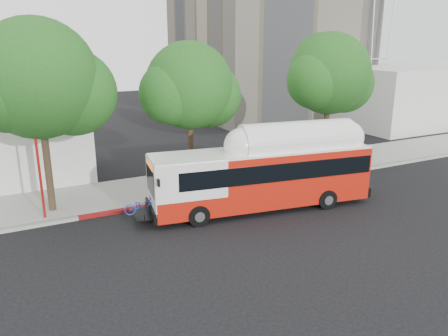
% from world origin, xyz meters
% --- Properties ---
extents(ground, '(120.00, 120.00, 0.00)m').
position_xyz_m(ground, '(0.00, 0.00, 0.00)').
color(ground, black).
rests_on(ground, ground).
extents(sidewalk, '(60.00, 5.00, 0.15)m').
position_xyz_m(sidewalk, '(0.00, 6.50, 0.07)').
color(sidewalk, gray).
rests_on(sidewalk, ground).
extents(curb_strip, '(60.00, 0.30, 0.15)m').
position_xyz_m(curb_strip, '(0.00, 3.90, 0.07)').
color(curb_strip, gray).
rests_on(curb_strip, ground).
extents(red_curb_segment, '(10.00, 0.32, 0.16)m').
position_xyz_m(red_curb_segment, '(-3.00, 3.90, 0.08)').
color(red_curb_segment, maroon).
rests_on(red_curb_segment, ground).
extents(street_tree_left, '(6.67, 5.80, 9.74)m').
position_xyz_m(street_tree_left, '(-8.53, 5.56, 6.60)').
color(street_tree_left, '#2D2116').
rests_on(street_tree_left, ground).
extents(street_tree_mid, '(5.75, 5.00, 8.62)m').
position_xyz_m(street_tree_mid, '(-0.59, 6.06, 5.91)').
color(street_tree_mid, '#2D2116').
rests_on(street_tree_mid, ground).
extents(street_tree_right, '(6.21, 5.40, 9.18)m').
position_xyz_m(street_tree_right, '(9.44, 5.86, 6.26)').
color(street_tree_right, '#2D2116').
rests_on(street_tree_right, ground).
extents(horizon_block, '(20.00, 12.00, 6.00)m').
position_xyz_m(horizon_block, '(30.00, 16.00, 3.00)').
color(horizon_block, silver).
rests_on(horizon_block, ground).
extents(transit_bus, '(12.62, 4.15, 3.68)m').
position_xyz_m(transit_bus, '(1.03, 1.03, 1.72)').
color(transit_bus, '#B71A0C').
rests_on(transit_bus, ground).
extents(signal_pole, '(0.13, 0.44, 4.61)m').
position_xyz_m(signal_pole, '(-9.47, 4.54, 2.36)').
color(signal_pole, '#A31611').
rests_on(signal_pole, ground).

